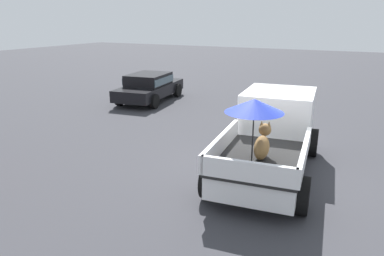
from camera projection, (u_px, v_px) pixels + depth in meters
name	position (u px, v px, depth m)	size (l,w,h in m)	color
ground_plane	(267.00, 173.00, 9.30)	(80.00, 80.00, 0.00)	#38383D
pickup_truck_main	(272.00, 133.00, 9.40)	(5.22, 2.69, 2.26)	black
parked_sedan_near	(149.00, 86.00, 17.26)	(4.49, 2.39, 1.33)	black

